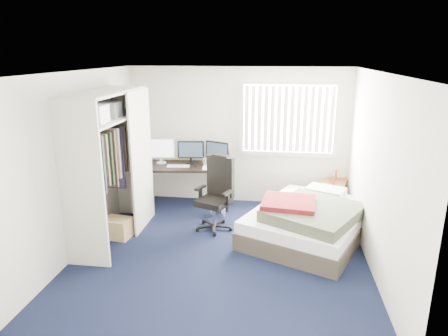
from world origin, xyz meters
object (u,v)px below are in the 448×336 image
desk (188,163)px  office_chair (216,201)px  nightstand (334,185)px  bed (309,220)px

desk → office_chair: bearing=-54.1°
office_chair → nightstand: bearing=27.5°
office_chair → bed: office_chair is taller
desk → bed: size_ratio=0.66×
desk → bed: 2.45m
desk → nightstand: bearing=2.0°
bed → nightstand: bearing=67.1°
desk → bed: desk is taller
office_chair → nightstand: 2.21m
bed → office_chair: bearing=173.0°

